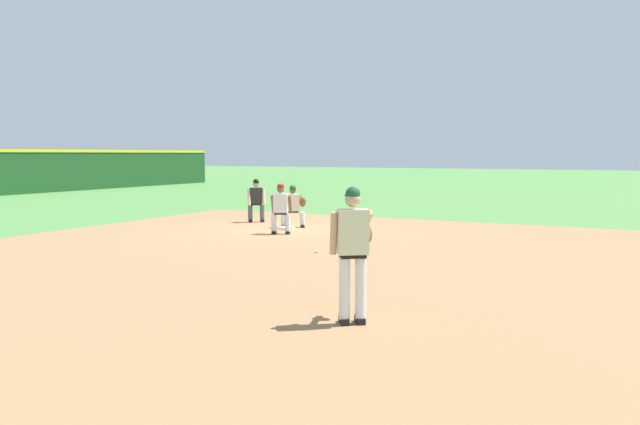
{
  "coord_description": "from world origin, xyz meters",
  "views": [
    {
      "loc": [
        -16.17,
        -9.56,
        2.29
      ],
      "look_at": [
        -6.06,
        -4.31,
        1.22
      ],
      "focal_mm": 35.0,
      "sensor_mm": 36.0,
      "label": 1
    }
  ],
  "objects_px": {
    "first_base_bag": "(286,228)",
    "pitcher": "(353,246)",
    "baseball": "(317,252)",
    "baserunner": "(281,207)",
    "umpire": "(256,199)",
    "first_baseman": "(294,204)"
  },
  "relations": [
    {
      "from": "baseball",
      "to": "baserunner",
      "type": "relative_size",
      "value": 0.05
    },
    {
      "from": "first_baseman",
      "to": "baserunner",
      "type": "distance_m",
      "value": 1.56
    },
    {
      "from": "first_base_bag",
      "to": "baseball",
      "type": "distance_m",
      "value": 4.57
    },
    {
      "from": "first_base_bag",
      "to": "umpire",
      "type": "height_order",
      "value": "umpire"
    },
    {
      "from": "first_base_bag",
      "to": "first_baseman",
      "type": "bearing_deg",
      "value": 5.27
    },
    {
      "from": "first_baseman",
      "to": "umpire",
      "type": "distance_m",
      "value": 2.09
    },
    {
      "from": "first_baseman",
      "to": "umpire",
      "type": "height_order",
      "value": "umpire"
    },
    {
      "from": "pitcher",
      "to": "baserunner",
      "type": "bearing_deg",
      "value": 36.92
    },
    {
      "from": "first_base_bag",
      "to": "pitcher",
      "type": "xyz_separation_m",
      "value": [
        -8.62,
        -6.14,
        1.01
      ]
    },
    {
      "from": "first_base_bag",
      "to": "pitcher",
      "type": "bearing_deg",
      "value": -144.53
    },
    {
      "from": "baseball",
      "to": "baserunner",
      "type": "height_order",
      "value": "baserunner"
    },
    {
      "from": "umpire",
      "to": "baseball",
      "type": "bearing_deg",
      "value": -135.08
    },
    {
      "from": "baserunner",
      "to": "umpire",
      "type": "bearing_deg",
      "value": 45.5
    },
    {
      "from": "pitcher",
      "to": "umpire",
      "type": "relative_size",
      "value": 1.27
    },
    {
      "from": "umpire",
      "to": "pitcher",
      "type": "bearing_deg",
      "value": -140.88
    },
    {
      "from": "first_base_bag",
      "to": "baserunner",
      "type": "xyz_separation_m",
      "value": [
        -0.97,
        -0.39,
        0.75
      ]
    },
    {
      "from": "first_base_bag",
      "to": "baserunner",
      "type": "height_order",
      "value": "baserunner"
    },
    {
      "from": "baseball",
      "to": "baserunner",
      "type": "xyz_separation_m",
      "value": [
        2.56,
        2.51,
        0.76
      ]
    },
    {
      "from": "baseball",
      "to": "baserunner",
      "type": "bearing_deg",
      "value": 44.39
    },
    {
      "from": "first_base_bag",
      "to": "umpire",
      "type": "xyz_separation_m",
      "value": [
        1.35,
        1.97,
        0.75
      ]
    },
    {
      "from": "baseball",
      "to": "first_baseman",
      "type": "xyz_separation_m",
      "value": [
        4.06,
        2.95,
        0.69
      ]
    },
    {
      "from": "first_base_bag",
      "to": "baserunner",
      "type": "bearing_deg",
      "value": -158.01
    }
  ]
}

